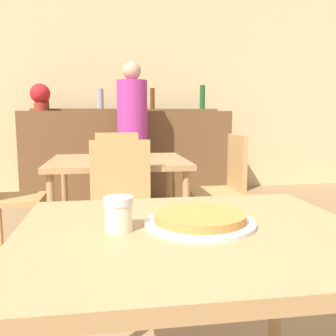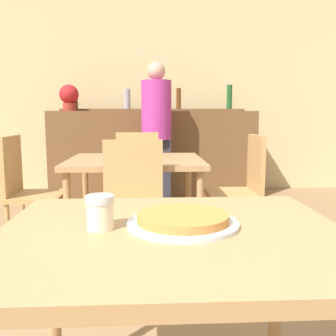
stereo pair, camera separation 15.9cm
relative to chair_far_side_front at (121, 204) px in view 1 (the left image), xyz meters
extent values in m
cube|color=#D1B784|center=(0.17, 3.08, 0.88)|extent=(8.00, 0.05, 2.80)
cube|color=#A87F51|center=(0.17, -1.25, 0.20)|extent=(1.00, 0.84, 0.04)
cylinder|color=#A87F51|center=(-0.27, -0.89, -0.17)|extent=(0.05, 0.05, 0.70)
cylinder|color=#A87F51|center=(0.60, -0.89, -0.17)|extent=(0.05, 0.05, 0.70)
cube|color=#A87F51|center=(0.00, 0.60, 0.19)|extent=(1.03, 0.86, 0.04)
cylinder|color=#A87F51|center=(-0.45, 0.23, -0.18)|extent=(0.05, 0.05, 0.69)
cylinder|color=#A87F51|center=(0.45, 0.23, -0.18)|extent=(0.05, 0.05, 0.69)
cylinder|color=#A87F51|center=(-0.45, 0.97, -0.18)|extent=(0.05, 0.05, 0.69)
cylinder|color=#A87F51|center=(0.45, 0.97, -0.18)|extent=(0.05, 0.05, 0.69)
cube|color=brown|center=(0.17, 2.58, 0.03)|extent=(2.60, 0.56, 1.12)
cube|color=brown|center=(0.17, 2.72, 0.61)|extent=(2.39, 0.24, 0.03)
cylinder|color=#5B3314|center=(-0.85, 2.72, 0.73)|extent=(0.08, 0.08, 0.22)
cylinder|color=#9999A3|center=(-0.17, 2.72, 0.75)|extent=(0.09, 0.09, 0.26)
cylinder|color=#5B3314|center=(0.50, 2.72, 0.76)|extent=(0.06, 0.06, 0.27)
cylinder|color=#1E5123|center=(1.18, 2.72, 0.78)|extent=(0.07, 0.07, 0.32)
cube|color=tan|center=(0.00, -0.08, -0.08)|extent=(0.40, 0.40, 0.04)
cube|color=tan|center=(0.00, 0.10, 0.16)|extent=(0.38, 0.04, 0.45)
cylinder|color=tan|center=(-0.17, -0.25, -0.31)|extent=(0.03, 0.03, 0.43)
cylinder|color=tan|center=(0.17, -0.25, -0.31)|extent=(0.03, 0.03, 0.43)
cylinder|color=tan|center=(-0.17, 0.09, -0.31)|extent=(0.03, 0.03, 0.43)
cylinder|color=tan|center=(0.17, 0.09, -0.31)|extent=(0.03, 0.03, 0.43)
cube|color=tan|center=(0.00, 1.28, -0.08)|extent=(0.40, 0.40, 0.04)
cube|color=tan|center=(0.00, 1.10, 0.16)|extent=(0.38, 0.04, 0.45)
cylinder|color=tan|center=(0.17, 1.45, -0.31)|extent=(0.03, 0.03, 0.43)
cylinder|color=tan|center=(-0.17, 1.45, -0.31)|extent=(0.03, 0.03, 0.43)
cylinder|color=tan|center=(0.17, 1.11, -0.31)|extent=(0.03, 0.03, 0.43)
cylinder|color=tan|center=(-0.17, 1.11, -0.31)|extent=(0.03, 0.03, 0.43)
cube|color=tan|center=(-0.76, 0.60, -0.08)|extent=(0.40, 0.40, 0.04)
cylinder|color=tan|center=(-0.59, 0.43, -0.31)|extent=(0.03, 0.03, 0.43)
cylinder|color=tan|center=(-0.59, 0.77, -0.31)|extent=(0.03, 0.03, 0.43)
cylinder|color=tan|center=(-0.93, 0.77, -0.31)|extent=(0.03, 0.03, 0.43)
cube|color=tan|center=(0.76, 0.60, -0.08)|extent=(0.40, 0.40, 0.04)
cube|color=tan|center=(0.95, 0.60, 0.16)|extent=(0.04, 0.38, 0.45)
cylinder|color=tan|center=(0.59, 0.77, -0.31)|extent=(0.03, 0.03, 0.43)
cylinder|color=tan|center=(0.59, 0.43, -0.31)|extent=(0.03, 0.03, 0.43)
cylinder|color=tan|center=(0.93, 0.77, -0.31)|extent=(0.03, 0.03, 0.43)
cylinder|color=tan|center=(0.93, 0.43, -0.31)|extent=(0.03, 0.03, 0.43)
cylinder|color=silver|center=(0.20, -1.21, 0.22)|extent=(0.33, 0.33, 0.01)
cylinder|color=#CC7A38|center=(0.20, -1.21, 0.24)|extent=(0.27, 0.27, 0.02)
cylinder|color=beige|center=(-0.04, -1.23, 0.26)|extent=(0.08, 0.08, 0.08)
cylinder|color=silver|center=(-0.04, -1.23, 0.31)|extent=(0.08, 0.08, 0.02)
cube|color=#2D2D38|center=(0.19, 2.00, -0.13)|extent=(0.32, 0.18, 0.79)
cylinder|color=#B2338C|center=(0.19, 2.00, 0.60)|extent=(0.34, 0.34, 0.66)
sphere|color=tan|center=(0.19, 2.00, 1.03)|extent=(0.20, 0.20, 0.20)
cylinder|color=maroon|center=(-0.88, 2.53, 0.64)|extent=(0.16, 0.16, 0.10)
sphere|color=red|center=(-0.88, 2.53, 0.80)|extent=(0.24, 0.24, 0.24)
camera|label=1|loc=(-0.06, -2.26, 0.54)|focal=40.00mm
camera|label=2|loc=(0.10, -2.28, 0.54)|focal=40.00mm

